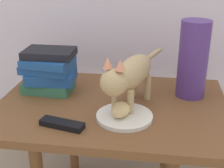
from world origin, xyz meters
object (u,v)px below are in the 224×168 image
Objects in this scene: book_stack at (49,71)px; tv_remote at (62,124)px; side_table at (112,118)px; plate at (124,116)px; green_vase at (193,59)px; cat at (130,75)px; bread_roll at (121,110)px.

tv_remote is at bearing -64.47° from book_stack.
plate reaches higher than side_table.
plate is (0.06, -0.11, 0.07)m from side_table.
book_stack is 0.57m from green_vase.
plate is 0.39m from book_stack.
cat is 2.12× the size of book_stack.
bread_roll is 0.17× the size of cat.
plate is at bearing 36.76° from tv_remote.
book_stack reaches higher than tv_remote.
book_stack reaches higher than bread_roll.
side_table is 0.32m from book_stack.
cat is at bearing -18.21° from book_stack.
bread_roll is at bearing -102.78° from cat.
tv_remote is at bearing -144.00° from green_vase.
tv_remote is at bearing -156.13° from plate.
book_stack is at bearing 161.79° from cat.
tv_remote is (-0.21, -0.16, -0.12)m from cat.
green_vase is at bearing 21.96° from side_table.
bread_roll is at bearing -68.72° from side_table.
tv_remote is (0.13, -0.28, -0.08)m from book_stack.
tv_remote is at bearing -141.34° from cat.
green_vase is 0.56m from tv_remote.
green_vase reaches higher than bread_roll.
book_stack is (-0.27, 0.08, 0.15)m from side_table.
cat is (0.02, 0.09, 0.09)m from bread_roll.
green_vase reaches higher than tv_remote.
plate is 1.31× the size of tv_remote.
cat is 0.29m from tv_remote.
green_vase is at bearing 4.14° from book_stack.
book_stack is 1.44× the size of tv_remote.
bread_roll reaches higher than plate.
bread_roll is (0.05, -0.12, 0.10)m from side_table.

